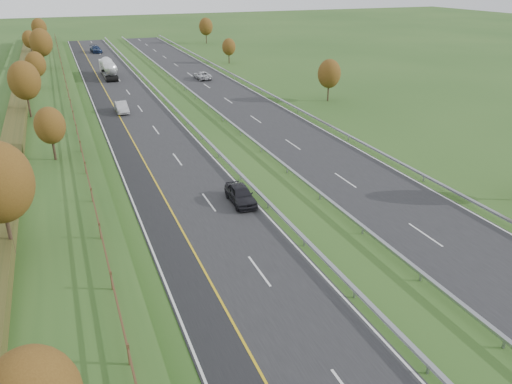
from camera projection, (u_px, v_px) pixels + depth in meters
The scene contains 18 objects.
ground at pixel (215, 133), 63.72m from camera, with size 400.00×400.00×0.00m, color #284B1A.
near_carriageway at pixel (145, 129), 65.27m from camera, with size 10.50×200.00×0.04m, color black.
far_carriageway at pixel (261, 117), 70.83m from camera, with size 10.50×200.00×0.04m, color black.
hard_shoulder at pixel (115, 132), 64.00m from camera, with size 3.00×200.00×0.04m, color black.
lane_markings at pixel (192, 124), 67.31m from camera, with size 26.75×200.00×0.01m.
embankment_left at pixel (37, 133), 60.49m from camera, with size 12.00×200.00×2.00m, color #284B1A.
hedge_left at pixel (16, 122), 59.19m from camera, with size 2.20×180.00×1.10m, color #2E3415.
fence_left at pixel (74, 116), 60.96m from camera, with size 0.12×189.06×1.20m.
median_barrier_near at pixel (187, 120), 66.95m from camera, with size 0.32×200.00×0.71m.
median_barrier_far at pixel (223, 117), 68.67m from camera, with size 0.32×200.00×0.71m.
outer_barrier_far at pixel (298, 109), 72.55m from camera, with size 0.32×200.00×0.71m.
trees_left at pixel (31, 94), 55.58m from camera, with size 6.64×164.30×7.66m.
trees_far at pixel (268, 53), 98.46m from camera, with size 8.45×118.60×7.12m.
road_tanker at pixel (108, 68), 96.88m from camera, with size 2.40×11.22×3.46m.
car_dark_near at pixel (241, 194), 44.02m from camera, with size 1.91×4.76×1.62m, color black.
car_silver_mid at pixel (121, 107), 72.69m from camera, with size 1.62×4.65×1.53m, color #A3A2A7.
car_small_far at pixel (96, 49), 127.19m from camera, with size 2.30×5.65×1.64m, color #152444.
car_oncoming at pixel (202, 75), 95.47m from camera, with size 2.40×5.21×1.45m, color silver.
Camera 1 is at (-9.68, -3.99, 18.81)m, focal length 35.00 mm.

